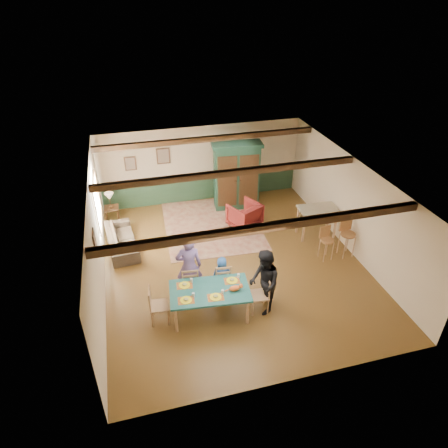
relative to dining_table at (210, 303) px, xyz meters
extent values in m
plane|color=#513516|center=(1.08, 1.80, -0.38)|extent=(8.00, 8.00, 0.00)
cube|color=beige|center=(1.08, 5.80, 0.97)|extent=(7.00, 0.02, 2.70)
cube|color=beige|center=(-2.42, 1.80, 0.97)|extent=(0.02, 8.00, 2.70)
cube|color=beige|center=(4.58, 1.80, 0.97)|extent=(0.02, 8.00, 2.70)
cube|color=white|center=(1.08, 1.80, 2.32)|extent=(7.00, 8.00, 0.02)
cube|color=#1C3422|center=(1.08, 5.78, 0.07)|extent=(6.95, 0.03, 0.90)
cube|color=black|center=(1.08, -0.50, 2.23)|extent=(6.95, 0.16, 0.16)
cube|color=black|center=(1.08, 2.20, 2.23)|extent=(6.95, 0.16, 0.16)
cube|color=black|center=(1.08, 4.80, 2.23)|extent=(6.95, 0.16, 0.16)
imported|color=#725999|center=(-0.32, 0.86, 0.50)|extent=(0.68, 0.49, 1.76)
imported|color=black|center=(1.27, -0.14, 0.46)|extent=(0.72, 0.88, 1.68)
imported|color=#2856A0|center=(0.49, 0.77, 0.13)|extent=(0.53, 0.38, 1.03)
cube|color=tan|center=(0.97, 3.93, -0.38)|extent=(3.17, 3.70, 0.01)
cube|color=#133022|center=(2.09, 4.95, 0.78)|extent=(1.71, 0.83, 2.33)
imported|color=#470E10|center=(1.98, 3.62, 0.03)|extent=(1.19, 1.20, 0.82)
imported|color=#362C22|center=(-1.90, 3.40, -0.09)|extent=(0.97, 2.06, 0.58)
camera|label=1|loc=(-1.47, -6.81, 6.51)|focal=32.00mm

